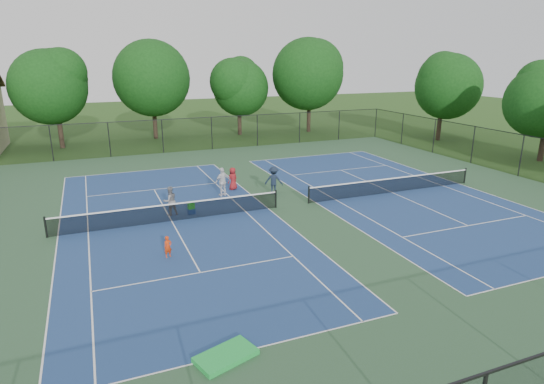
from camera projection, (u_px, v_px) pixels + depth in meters
name	position (u px, v px, depth m)	size (l,w,h in m)	color
ground	(292.00, 206.00, 26.47)	(140.00, 140.00, 0.00)	#234716
court_pad	(292.00, 206.00, 26.47)	(36.00, 36.00, 0.01)	#305531
tennis_court_left	(172.00, 220.00, 23.92)	(12.00, 23.83, 1.07)	navy
tennis_court_right	(392.00, 191.00, 28.96)	(12.00, 23.83, 1.07)	navy
perimeter_fence	(293.00, 179.00, 26.01)	(36.08, 36.08, 3.02)	black
tree_back_a	(54.00, 83.00, 41.35)	(6.80, 6.80, 9.15)	#2D2116
tree_back_b	(151.00, 74.00, 46.21)	(7.60, 7.60, 10.03)	#2D2116
tree_back_c	(239.00, 84.00, 48.88)	(6.00, 6.00, 8.40)	#2D2116
tree_back_d	(310.00, 70.00, 50.49)	(7.80, 7.80, 10.37)	#2D2116
tree_side_e	(444.00, 83.00, 45.51)	(6.60, 6.60, 8.87)	#2D2116
child_player	(168.00, 247.00, 19.56)	(0.35, 0.23, 0.97)	red
instructor	(170.00, 201.00, 24.68)	(0.79, 0.61, 1.62)	gray
bystander_a	(223.00, 182.00, 28.09)	(1.06, 0.44, 1.80)	silver
bystander_b	(274.00, 180.00, 28.49)	(1.14, 0.66, 1.77)	#182234
bystander_c	(233.00, 179.00, 29.46)	(0.72, 0.47, 1.47)	maroon
ball_crate	(191.00, 211.00, 25.03)	(0.39, 0.27, 0.31)	navy
ball_hopper	(191.00, 205.00, 24.93)	(0.34, 0.26, 0.39)	green
green_tarp	(226.00, 356.00, 13.07)	(1.73, 0.96, 0.16)	green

